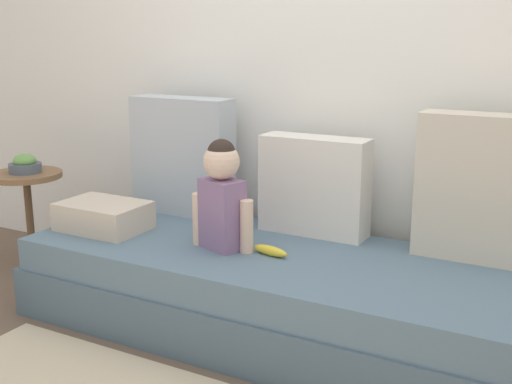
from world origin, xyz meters
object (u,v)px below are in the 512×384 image
(side_table, at_px, (28,196))
(couch, at_px, (282,294))
(toddler, at_px, (222,193))
(fruit_bowl, at_px, (25,165))
(folded_blanket, at_px, (104,216))
(throw_pillow_center, at_px, (314,186))
(throw_pillow_left, at_px, (183,156))
(banana, at_px, (270,251))
(throw_pillow_right, at_px, (481,188))

(side_table, bearing_deg, couch, -1.47)
(toddler, distance_m, fruit_bowl, 1.30)
(folded_blanket, bearing_deg, throw_pillow_center, 25.47)
(side_table, bearing_deg, toddler, -4.65)
(throw_pillow_center, relative_size, fruit_bowl, 2.92)
(toddler, height_order, folded_blanket, toddler)
(throw_pillow_left, height_order, banana, throw_pillow_left)
(throw_pillow_center, relative_size, folded_blanket, 1.24)
(throw_pillow_left, bearing_deg, side_table, -161.36)
(throw_pillow_left, height_order, side_table, throw_pillow_left)
(toddler, distance_m, banana, 0.32)
(throw_pillow_right, distance_m, side_table, 2.31)
(throw_pillow_center, bearing_deg, throw_pillow_left, 180.00)
(toddler, distance_m, side_table, 1.31)
(throw_pillow_center, height_order, side_table, throw_pillow_center)
(throw_pillow_left, xyz_separation_m, folded_blanket, (-0.16, -0.42, -0.23))
(throw_pillow_center, relative_size, throw_pillow_right, 0.84)
(toddler, height_order, banana, toddler)
(folded_blanket, relative_size, side_table, 0.73)
(throw_pillow_left, bearing_deg, folded_blanket, -111.20)
(throw_pillow_left, distance_m, fruit_bowl, 0.88)
(throw_pillow_right, height_order, fruit_bowl, throw_pillow_right)
(toddler, bearing_deg, throw_pillow_center, 56.18)
(throw_pillow_right, distance_m, banana, 0.89)
(throw_pillow_left, relative_size, toddler, 1.24)
(throw_pillow_center, height_order, throw_pillow_right, throw_pillow_right)
(throw_pillow_left, relative_size, fruit_bowl, 3.47)
(throw_pillow_left, height_order, fruit_bowl, throw_pillow_left)
(throw_pillow_right, height_order, banana, throw_pillow_right)
(banana, bearing_deg, throw_pillow_right, 25.95)
(throw_pillow_center, xyz_separation_m, folded_blanket, (-0.89, -0.42, -0.16))
(throw_pillow_right, xyz_separation_m, fruit_bowl, (-2.28, -0.28, -0.08))
(throw_pillow_center, height_order, fruit_bowl, throw_pillow_center)
(throw_pillow_left, distance_m, folded_blanket, 0.51)
(throw_pillow_center, height_order, banana, throw_pillow_center)
(throw_pillow_right, bearing_deg, throw_pillow_left, 180.00)
(toddler, bearing_deg, couch, 14.30)
(folded_blanket, bearing_deg, throw_pillow_right, 14.70)
(couch, relative_size, fruit_bowl, 13.70)
(couch, height_order, fruit_bowl, fruit_bowl)
(couch, xyz_separation_m, fruit_bowl, (-1.55, 0.04, 0.41))
(toddler, relative_size, banana, 2.80)
(side_table, bearing_deg, banana, -3.38)
(side_table, distance_m, fruit_bowl, 0.17)
(throw_pillow_center, distance_m, toddler, 0.46)
(throw_pillow_center, xyz_separation_m, fruit_bowl, (-1.55, -0.28, -0.00))
(banana, distance_m, fruit_bowl, 1.54)
(side_table, bearing_deg, fruit_bowl, 0.00)
(couch, xyz_separation_m, side_table, (-1.55, 0.04, 0.24))
(folded_blanket, height_order, side_table, side_table)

